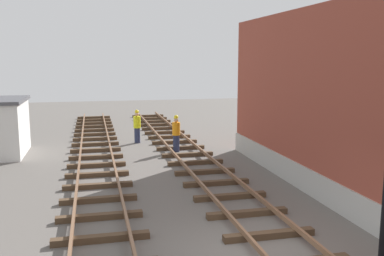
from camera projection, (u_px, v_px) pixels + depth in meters
ground_plane at (253, 255)px, 10.32m from camera, size 80.00×80.00×0.00m
track_near_building at (283, 247)px, 10.47m from camera, size 2.50×52.52×0.32m
track_worker_foreground at (176, 133)px, 21.73m from camera, size 0.40×0.40×1.87m
track_worker_distant at (137, 126)px, 23.99m from camera, size 0.40×0.40×1.87m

